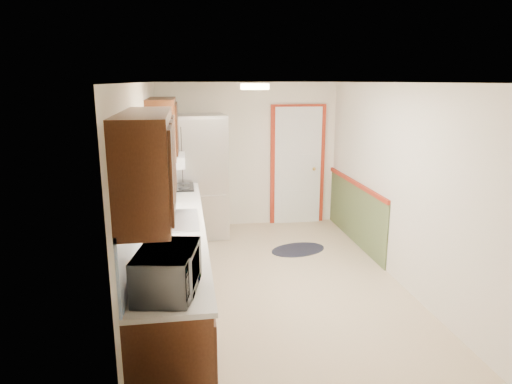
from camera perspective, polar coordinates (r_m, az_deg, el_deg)
name	(u,v)px	position (r m, az deg, el deg)	size (l,w,h in m)	color
room_shell	(278,189)	(5.27, 2.76, 0.35)	(3.20, 5.20, 2.52)	#CCB590
kitchen_run	(170,235)	(5.00, -10.67, -5.29)	(0.63, 4.00, 2.20)	#36190C
back_wall_trim	(309,175)	(7.67, 6.69, 2.13)	(1.12, 2.30, 2.08)	maroon
ceiling_fixture	(255,87)	(4.88, -0.14, 13.05)	(0.30, 0.30, 0.06)	#FFD88C
microwave	(167,267)	(3.33, -11.03, -9.14)	(0.59, 0.33, 0.40)	white
refrigerator	(200,176)	(7.22, -7.02, 1.98)	(0.86, 0.83, 1.92)	#B7B7BC
rug	(298,250)	(6.78, 5.28, -7.18)	(0.83, 0.53, 0.01)	black
cooktop	(176,187)	(6.59, -9.96, 0.64)	(0.49, 0.59, 0.02)	black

